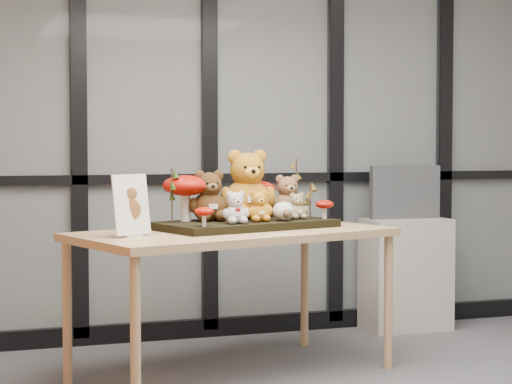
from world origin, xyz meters
name	(u,v)px	position (x,y,z in m)	size (l,w,h in m)	color
room_shell	(476,47)	(0.00, 0.00, 1.68)	(5.00, 5.00, 5.00)	#B8B5AD
glass_partition	(274,123)	(0.00, 2.47, 1.42)	(4.90, 0.06, 2.78)	#2D383F
display_table	(233,242)	(-0.62, 1.42, 0.74)	(1.89, 1.32, 0.80)	tan
diorama_tray	(245,224)	(-0.51, 1.52, 0.82)	(0.99, 0.49, 0.04)	black
bear_pooh_yellow	(247,181)	(-0.46, 1.64, 1.06)	(0.33, 0.30, 0.44)	#B37119
bear_brown_medium	(209,193)	(-0.71, 1.57, 1.00)	(0.24, 0.22, 0.31)	#422911
bear_tan_back	(287,193)	(-0.18, 1.73, 0.98)	(0.21, 0.19, 0.27)	brown
bear_small_yellow	(259,205)	(-0.46, 1.44, 0.94)	(0.14, 0.13, 0.19)	orange
bear_white_bow	(235,206)	(-0.62, 1.35, 0.94)	(0.15, 0.13, 0.19)	silver
bear_beige_small	(297,204)	(-0.20, 1.53, 0.93)	(0.13, 0.11, 0.17)	#938557
plush_cream_hedgehog	(283,210)	(-0.32, 1.44, 0.91)	(0.09, 0.08, 0.12)	white
mushroom_back_left	(185,196)	(-0.84, 1.60, 0.99)	(0.25, 0.25, 0.28)	#980E04
mushroom_back_right	(257,197)	(-0.37, 1.73, 0.96)	(0.21, 0.21, 0.24)	#980E04
mushroom_front_left	(204,216)	(-0.83, 1.24, 0.90)	(0.10, 0.10, 0.11)	#980E04
mushroom_front_right	(325,208)	(-0.04, 1.51, 0.91)	(0.11, 0.11, 0.12)	#980E04
sprig_green_far_left	(172,195)	(-0.93, 1.53, 1.00)	(0.05, 0.05, 0.30)	#1A320B
sprig_green_mid_left	(186,200)	(-0.83, 1.61, 0.97)	(0.05, 0.05, 0.24)	#1A320B
sprig_dry_far_right	(296,187)	(-0.12, 1.75, 1.02)	(0.05, 0.05, 0.34)	brown
sprig_dry_mid_right	(310,200)	(-0.08, 1.63, 0.95)	(0.05, 0.05, 0.20)	brown
sprig_green_centre	(212,200)	(-0.66, 1.68, 0.96)	(0.05, 0.05, 0.22)	#1A320B
sign_holder	(131,207)	(-1.21, 1.26, 0.95)	(0.22, 0.15, 0.32)	silver
label_card	(279,235)	(-0.47, 1.11, 0.81)	(0.10, 0.03, 0.00)	white
cabinet	(406,274)	(0.89, 2.26, 0.38)	(0.57, 0.33, 0.76)	#A59D93
monitor	(405,192)	(0.89, 2.28, 0.94)	(0.51, 0.05, 0.36)	#484A4F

